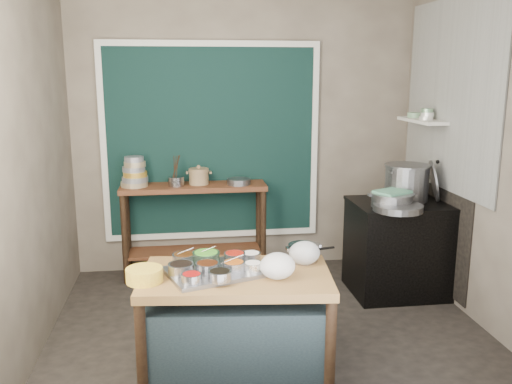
{
  "coord_description": "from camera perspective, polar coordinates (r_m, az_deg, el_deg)",
  "views": [
    {
      "loc": [
        -0.67,
        -4.07,
        2.05
      ],
      "look_at": [
        -0.06,
        0.25,
        1.09
      ],
      "focal_mm": 38.0,
      "sensor_mm": 36.0,
      "label": 1
    }
  ],
  "objects": [
    {
      "name": "plastic_bag_b",
      "position": [
        3.78,
        5.12,
        -6.4
      ],
      "size": [
        0.23,
        0.2,
        0.16
      ],
      "primitive_type": "ellipsoid",
      "rotation": [
        0.0,
        0.0,
        0.07
      ],
      "color": "white",
      "rests_on": "prep_table"
    },
    {
      "name": "stove_block",
      "position": [
        5.3,
        14.9,
        -5.83
      ],
      "size": [
        0.9,
        0.68,
        0.85
      ],
      "primitive_type": "cube",
      "color": "black",
      "rests_on": "floor"
    },
    {
      "name": "stove_top",
      "position": [
        5.18,
        15.17,
        -1.2
      ],
      "size": [
        0.92,
        0.69,
        0.03
      ],
      "primitive_type": "cube",
      "color": "black",
      "rests_on": "stove_block"
    },
    {
      "name": "right_wall",
      "position": [
        4.78,
        22.64,
        3.7
      ],
      "size": [
        0.02,
        3.0,
        2.8
      ],
      "primitive_type": "cube",
      "color": "#76695A",
      "rests_on": "floor"
    },
    {
      "name": "condiment_bowls",
      "position": [
        3.63,
        -4.65,
        -7.58
      ],
      "size": [
        0.63,
        0.5,
        0.07
      ],
      "color": "silver",
      "rests_on": "condiment_tray"
    },
    {
      "name": "plastic_bag_a",
      "position": [
        3.51,
        2.29,
        -7.78
      ],
      "size": [
        0.25,
        0.23,
        0.17
      ],
      "primitive_type": "ellipsoid",
      "rotation": [
        0.0,
        0.0,
        -0.14
      ],
      "color": "white",
      "rests_on": "prep_table"
    },
    {
      "name": "back_wall",
      "position": [
        5.66,
        -1.17,
        5.88
      ],
      "size": [
        3.5,
        0.02,
        2.8
      ],
      "primitive_type": "cube",
      "color": "#76695A",
      "rests_on": "floor"
    },
    {
      "name": "left_wall",
      "position": [
        4.26,
        -22.76,
        2.73
      ],
      "size": [
        0.02,
        3.0,
        2.8
      ],
      "primitive_type": "cube",
      "color": "#76695A",
      "rests_on": "floor"
    },
    {
      "name": "pot_lid",
      "position": [
        5.27,
        18.25,
        1.11
      ],
      "size": [
        0.21,
        0.4,
        0.38
      ],
      "primitive_type": "cylinder",
      "rotation": [
        0.0,
        1.36,
        -0.31
      ],
      "color": "gray",
      "rests_on": "stove_top"
    },
    {
      "name": "soot_patch",
      "position": [
        5.47,
        18.43,
        -2.48
      ],
      "size": [
        0.01,
        1.3,
        1.3
      ],
      "primitive_type": "cube",
      "color": "black",
      "rests_on": "right_wall"
    },
    {
      "name": "back_counter",
      "position": [
        5.58,
        -6.48,
        -4.01
      ],
      "size": [
        1.45,
        0.4,
        0.95
      ],
      "primitive_type": "cube",
      "color": "#5A2E19",
      "rests_on": "floor"
    },
    {
      "name": "floor",
      "position": [
        4.61,
        1.21,
        -14.07
      ],
      "size": [
        3.5,
        3.0,
        0.02
      ],
      "primitive_type": "cube",
      "color": "#2D2722",
      "rests_on": "ground"
    },
    {
      "name": "shelf_bowl_green",
      "position": [
        5.61,
        16.35,
        7.78
      ],
      "size": [
        0.16,
        0.16,
        0.05
      ],
      "primitive_type": "cylinder",
      "rotation": [
        0.0,
        0.0,
        -0.2
      ],
      "color": "gray",
      "rests_on": "wall_shelf"
    },
    {
      "name": "ceramic_crock",
      "position": [
        5.46,
        -6.04,
        1.54
      ],
      "size": [
        0.24,
        0.24,
        0.14
      ],
      "primitive_type": null,
      "rotation": [
        0.0,
        0.0,
        -0.13
      ],
      "color": "#7E6145",
      "rests_on": "back_counter"
    },
    {
      "name": "stock_pot",
      "position": [
        5.23,
        15.58,
        0.98
      ],
      "size": [
        0.57,
        0.57,
        0.34
      ],
      "primitive_type": null,
      "rotation": [
        0.0,
        0.0,
        0.43
      ],
      "color": "gray",
      "rests_on": "stove_top"
    },
    {
      "name": "curtain_panel",
      "position": [
        5.59,
        -4.7,
        5.24
      ],
      "size": [
        2.1,
        0.02,
        1.9
      ],
      "primitive_type": "cube",
      "color": "black",
      "rests_on": "back_wall"
    },
    {
      "name": "green_cloth",
      "position": [
        4.94,
        14.16,
        0.03
      ],
      "size": [
        0.35,
        0.33,
        0.02
      ],
      "primitive_type": "cube",
      "rotation": [
        0.0,
        0.0,
        0.46
      ],
      "color": "#508E6E",
      "rests_on": "steamer"
    },
    {
      "name": "curtain_frame",
      "position": [
        5.58,
        -4.69,
        5.23
      ],
      "size": [
        2.22,
        0.03,
        2.02
      ],
      "primitive_type": null,
      "color": "beige",
      "rests_on": "back_wall"
    },
    {
      "name": "steamer",
      "position": [
        4.96,
        14.11,
        -0.81
      ],
      "size": [
        0.45,
        0.45,
        0.13
      ],
      "primitive_type": null,
      "rotation": [
        0.0,
        0.0,
        -0.16
      ],
      "color": "gray",
      "rests_on": "stove_top"
    },
    {
      "name": "wide_bowl",
      "position": [
        5.43,
        -1.83,
        1.1
      ],
      "size": [
        0.29,
        0.29,
        0.06
      ],
      "primitive_type": "cylinder",
      "rotation": [
        0.0,
        0.0,
        -0.28
      ],
      "color": "gray",
      "rests_on": "back_counter"
    },
    {
      "name": "yellow_basin",
      "position": [
        3.54,
        -11.67,
        -8.55
      ],
      "size": [
        0.27,
        0.27,
        0.09
      ],
      "primitive_type": "cylinder",
      "rotation": [
        0.0,
        0.0,
        -0.17
      ],
      "color": "yellow",
      "rests_on": "prep_table"
    },
    {
      "name": "condiment_tray",
      "position": [
        3.63,
        -4.28,
        -8.34
      ],
      "size": [
        0.72,
        0.61,
        0.03
      ],
      "primitive_type": "cube",
      "rotation": [
        0.0,
        0.0,
        0.32
      ],
      "color": "gray",
      "rests_on": "prep_table"
    },
    {
      "name": "prep_table",
      "position": [
        3.77,
        -2.07,
        -13.89
      ],
      "size": [
        1.32,
        0.85,
        0.75
      ],
      "primitive_type": "cube",
      "rotation": [
        0.0,
        0.0,
        -0.11
      ],
      "color": "brown",
      "rests_on": "floor"
    },
    {
      "name": "shelf_bowl_stack",
      "position": [
        5.37,
        17.54,
        7.78
      ],
      "size": [
        0.13,
        0.13,
        0.1
      ],
      "color": "silver",
      "rests_on": "wall_shelf"
    },
    {
      "name": "tile_panel",
      "position": [
        5.21,
        19.75,
        9.55
      ],
      "size": [
        0.02,
        1.7,
        1.7
      ],
      "primitive_type": "cube",
      "color": "#B2B2AA",
      "rests_on": "right_wall"
    },
    {
      "name": "bowl_stack",
      "position": [
        5.45,
        -12.66,
        1.92
      ],
      "size": [
        0.27,
        0.27,
        0.3
      ],
      "color": "tan",
      "rests_on": "back_counter"
    },
    {
      "name": "utensil_cup",
      "position": [
        5.41,
        -8.4,
        1.11
      ],
      "size": [
        0.17,
        0.17,
        0.09
      ],
      "primitive_type": "cylinder",
      "rotation": [
        0.0,
        0.0,
        -0.11
      ],
      "color": "gray",
      "rests_on": "back_counter"
    },
    {
      "name": "saucepan",
      "position": [
        3.84,
        5.01,
        -6.39
      ],
      "size": [
        0.27,
        0.27,
        0.12
      ],
      "primitive_type": null,
      "rotation": [
        0.0,
        0.0,
        0.22
      ],
      "color": "gray",
      "rests_on": "prep_table"
    },
    {
      "name": "wall_shelf",
      "position": [
        5.45,
        17.11,
        7.19
      ],
      "size": [
        0.22,
        0.7,
        0.03
      ],
      "primitive_type": "cube",
      "color": "beige",
      "rests_on": "right_wall"
    },
    {
      "name": "shallow_pan",
      "position": [
        4.84,
        14.71,
        -1.6
      ],
      "size": [
        0.52,
        0.52,
        0.06
      ],
      "primitive_type": "cylinder",
      "rotation": [
        0.0,
        0.0,
        -0.25
      ],
      "color": "gray",
      "rests_on": "stove_top"
    }
  ]
}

